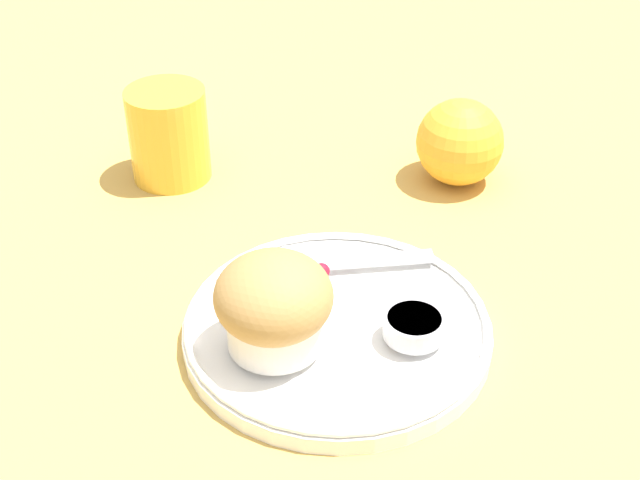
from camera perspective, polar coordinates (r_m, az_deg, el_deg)
name	(u,v)px	position (r m, az deg, el deg)	size (l,w,h in m)	color
ground_plane	(335,344)	(0.69, 0.99, -6.66)	(3.00, 3.00, 0.00)	tan
plate	(330,328)	(0.68, 0.64, -5.65)	(0.24, 0.24, 0.02)	white
muffin	(272,304)	(0.63, -3.09, -4.14)	(0.09, 0.09, 0.07)	silver
cream_ramekin	(412,325)	(0.66, 5.92, -5.43)	(0.05, 0.05, 0.02)	silver
berry_pair	(312,271)	(0.71, -0.52, -2.00)	(0.03, 0.01, 0.01)	maroon
butter_knife	(332,263)	(0.73, 0.77, -1.46)	(0.16, 0.03, 0.00)	silver
orange_fruit	(458,142)	(0.87, 8.80, 6.22)	(0.08, 0.08, 0.08)	#F4A82D
juice_glass	(167,135)	(0.88, -9.80, 6.66)	(0.08, 0.08, 0.09)	gold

